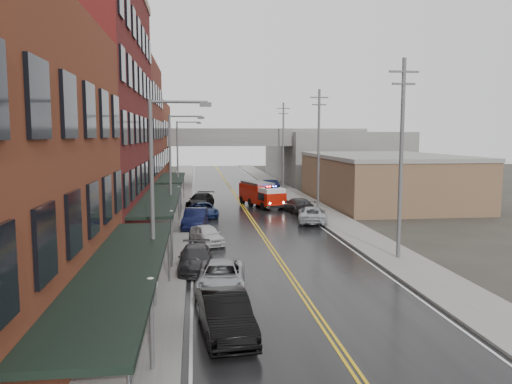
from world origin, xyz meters
TOP-DOWN VIEW (x-y plane):
  - road at (0.00, 30.00)m, footprint 11.00×160.00m
  - sidewalk_left at (-7.30, 30.00)m, footprint 3.00×160.00m
  - sidewalk_right at (7.30, 30.00)m, footprint 3.00×160.00m
  - curb_left at (-5.65, 30.00)m, footprint 0.30×160.00m
  - curb_right at (5.65, 30.00)m, footprint 0.30×160.00m
  - brick_building_b at (-13.30, 23.00)m, footprint 9.00×20.00m
  - brick_building_c at (-13.30, 40.50)m, footprint 9.00×15.00m
  - brick_building_far at (-13.30, 58.00)m, footprint 9.00×20.00m
  - tan_building at (16.00, 40.00)m, footprint 14.00×22.00m
  - right_far_block at (18.00, 70.00)m, footprint 18.00×30.00m
  - awning_0 at (-7.49, 4.00)m, footprint 2.60×16.00m
  - awning_1 at (-7.49, 23.00)m, footprint 2.60×18.00m
  - awning_2 at (-7.49, 40.50)m, footprint 2.60×13.00m
  - globe_lamp_0 at (-6.40, 2.00)m, footprint 0.44×0.44m
  - globe_lamp_1 at (-6.40, 16.00)m, footprint 0.44×0.44m
  - globe_lamp_2 at (-6.40, 30.00)m, footprint 0.44×0.44m
  - street_lamp_0 at (-6.55, 8.00)m, footprint 2.64×0.22m
  - street_lamp_1 at (-6.55, 24.00)m, footprint 2.64×0.22m
  - street_lamp_2 at (-6.55, 40.00)m, footprint 2.64×0.22m
  - utility_pole_0 at (7.20, 15.00)m, footprint 1.80×0.24m
  - utility_pole_1 at (7.20, 35.00)m, footprint 1.80×0.24m
  - utility_pole_2 at (7.20, 55.00)m, footprint 1.80×0.24m
  - overpass at (0.00, 62.00)m, footprint 40.00×10.00m
  - fire_truck at (1.96, 38.33)m, footprint 4.42×7.37m
  - parked_car_left_1 at (-3.91, 4.70)m, footprint 2.20×5.05m
  - parked_car_left_2 at (-3.79, 10.20)m, footprint 2.76×5.16m
  - parked_car_left_3 at (-5.00, 13.96)m, footprint 2.00×4.70m
  - parked_car_left_4 at (-4.21, 20.73)m, footprint 2.71×4.24m
  - parked_car_left_5 at (-5.00, 26.69)m, footprint 2.28×5.07m
  - parked_car_left_6 at (-4.25, 32.49)m, footprint 2.89×5.04m
  - parked_car_left_7 at (-4.46, 38.35)m, footprint 3.40×5.62m
  - parked_car_right_0 at (5.00, 28.20)m, footprint 3.40×5.56m
  - parked_car_right_1 at (4.95, 34.20)m, footprint 2.89×5.19m
  - parked_car_right_2 at (3.60, 46.20)m, footprint 2.38×4.59m
  - parked_car_right_3 at (4.88, 52.20)m, footprint 2.09×5.10m

SIDE VIEW (x-z plane):
  - road at x=0.00m, z-range 0.00..0.02m
  - sidewalk_left at x=-7.30m, z-range 0.00..0.15m
  - sidewalk_right at x=7.30m, z-range 0.00..0.15m
  - curb_left at x=-5.65m, z-range 0.00..0.15m
  - curb_right at x=5.65m, z-range 0.00..0.15m
  - parked_car_left_6 at x=-4.25m, z-range 0.00..1.32m
  - parked_car_left_4 at x=-4.21m, z-range 0.00..1.34m
  - parked_car_left_3 at x=-5.00m, z-range 0.00..1.35m
  - parked_car_left_2 at x=-3.79m, z-range 0.00..1.38m
  - parked_car_right_1 at x=4.95m, z-range 0.00..1.42m
  - parked_car_right_0 at x=5.00m, z-range 0.00..1.44m
  - parked_car_right_2 at x=3.60m, z-range 0.00..1.49m
  - parked_car_left_7 at x=-4.46m, z-range 0.00..1.52m
  - parked_car_left_1 at x=-3.91m, z-range 0.00..1.61m
  - parked_car_left_5 at x=-5.00m, z-range 0.00..1.62m
  - parked_car_right_3 at x=4.88m, z-range 0.00..1.64m
  - fire_truck at x=1.96m, z-range 0.11..2.67m
  - globe_lamp_0 at x=-6.40m, z-range 0.75..3.87m
  - globe_lamp_1 at x=-6.40m, z-range 0.75..3.87m
  - globe_lamp_2 at x=-6.40m, z-range 0.75..3.87m
  - tan_building at x=16.00m, z-range 0.00..5.00m
  - awning_2 at x=-7.49m, z-range 1.44..4.53m
  - awning_0 at x=-7.49m, z-range 1.44..4.53m
  - awning_1 at x=-7.49m, z-range 1.44..4.53m
  - right_far_block at x=18.00m, z-range 0.00..8.00m
  - street_lamp_0 at x=-6.55m, z-range 0.69..9.69m
  - street_lamp_1 at x=-6.55m, z-range 0.69..9.69m
  - street_lamp_2 at x=-6.55m, z-range 0.69..9.69m
  - overpass at x=0.00m, z-range 2.24..9.74m
  - brick_building_far at x=-13.30m, z-range 0.00..12.00m
  - utility_pole_0 at x=7.20m, z-range 0.31..12.31m
  - utility_pole_1 at x=7.20m, z-range 0.31..12.31m
  - utility_pole_2 at x=7.20m, z-range 0.31..12.31m
  - brick_building_c at x=-13.30m, z-range 0.00..15.00m
  - brick_building_b at x=-13.30m, z-range 0.00..18.00m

